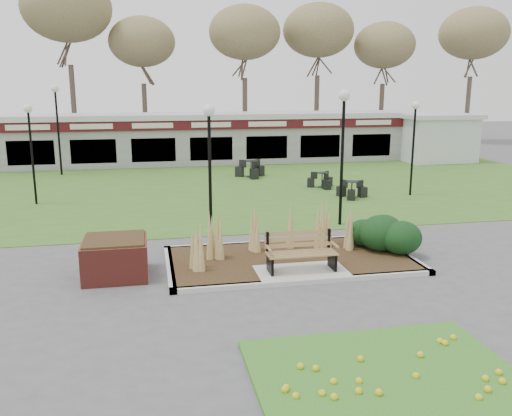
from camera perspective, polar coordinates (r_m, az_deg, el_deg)
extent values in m
plane|color=#515154|center=(13.15, 4.97, -7.32)|extent=(100.00, 100.00, 0.00)
cube|color=#3D6A21|center=(24.51, -2.89, 2.23)|extent=(34.00, 16.00, 0.02)
cube|color=#29671D|center=(9.21, 13.34, -16.66)|extent=(4.20, 3.00, 0.08)
cube|color=black|center=(14.22, 3.62, -5.47)|extent=(6.22, 3.22, 0.12)
cube|color=#B7B7B2|center=(12.76, 5.50, -7.68)|extent=(6.40, 0.18, 0.12)
cube|color=#B7B7B2|center=(15.71, 2.11, -3.66)|extent=(6.40, 0.18, 0.12)
cube|color=#B7B7B2|center=(13.78, -9.05, -6.21)|extent=(0.18, 3.40, 0.12)
cube|color=#B7B7B2|center=(15.29, 14.99, -4.57)|extent=(0.18, 3.40, 0.12)
cube|color=#B7B7B2|center=(13.26, 4.80, -6.84)|extent=(2.20, 1.20, 0.13)
cone|color=tan|center=(14.06, -4.28, -2.98)|extent=(0.36, 0.36, 1.15)
cone|color=tan|center=(14.59, -0.57, -2.36)|extent=(0.36, 0.36, 1.15)
cone|color=tan|center=(15.01, 3.41, -1.94)|extent=(0.36, 0.36, 1.15)
cone|color=tan|center=(15.08, 6.92, -1.95)|extent=(0.36, 0.36, 1.15)
cone|color=tan|center=(14.98, 10.30, -2.16)|extent=(0.36, 0.36, 1.15)
cone|color=tan|center=(13.25, -6.00, -4.02)|extent=(0.36, 0.36, 1.15)
ellipsoid|color=black|center=(15.10, 13.04, -2.59)|extent=(1.21, 1.10, 0.99)
ellipsoid|color=black|center=(14.94, 15.06, -3.05)|extent=(1.10, 1.00, 0.90)
ellipsoid|color=black|center=(15.68, 13.28, -2.26)|extent=(1.06, 0.96, 0.86)
ellipsoid|color=black|center=(15.46, 11.25, -2.57)|extent=(0.92, 0.84, 0.76)
cube|color=olive|center=(13.10, 4.84, -4.80)|extent=(1.70, 0.57, 0.04)
cube|color=olive|center=(13.31, 4.49, -3.26)|extent=(1.70, 0.13, 0.44)
cube|color=black|center=(12.98, 1.49, -5.95)|extent=(0.06, 0.55, 0.42)
cube|color=black|center=(13.40, 8.04, -5.47)|extent=(0.06, 0.55, 0.42)
cube|color=black|center=(13.12, 1.21, -3.59)|extent=(0.06, 0.06, 0.50)
cube|color=black|center=(13.53, 7.68, -3.19)|extent=(0.06, 0.06, 0.50)
cube|color=olive|center=(12.83, 1.35, -4.29)|extent=(0.05, 0.50, 0.04)
cube|color=olive|center=(13.28, 8.28, -3.84)|extent=(0.05, 0.50, 0.04)
cube|color=maroon|center=(13.49, -14.57, -5.15)|extent=(1.50, 1.50, 0.90)
cube|color=black|center=(13.36, -14.69, -3.23)|extent=(1.40, 1.40, 0.06)
cube|color=gray|center=(32.19, -5.04, 7.06)|extent=(24.00, 3.00, 2.60)
cube|color=#480F14|center=(30.56, -4.75, 8.74)|extent=(24.00, 0.18, 0.55)
cube|color=silver|center=(32.07, -5.10, 9.64)|extent=(24.60, 3.40, 0.30)
cube|color=silver|center=(30.45, -4.73, 8.73)|extent=(22.00, 0.02, 0.28)
cube|color=black|center=(30.79, -4.73, 6.25)|extent=(22.00, 0.10, 1.30)
cube|color=silver|center=(34.50, 18.42, 6.85)|extent=(4.00, 3.00, 2.60)
cube|color=silver|center=(34.40, 18.58, 9.17)|extent=(4.40, 3.40, 0.25)
cylinder|color=#47382B|center=(40.25, -19.43, 9.39)|extent=(0.36, 0.36, 5.17)
ellipsoid|color=olive|center=(40.39, -20.07, 17.62)|extent=(5.24, 5.24, 3.93)
cylinder|color=#47382B|center=(39.88, -10.74, 9.86)|extent=(0.36, 0.36, 5.17)
ellipsoid|color=olive|center=(40.02, -11.11, 18.19)|extent=(5.24, 5.24, 3.93)
cylinder|color=#47382B|center=(40.41, -2.08, 10.11)|extent=(0.36, 0.36, 5.17)
ellipsoid|color=olive|center=(40.55, -2.15, 18.33)|extent=(5.24, 5.24, 3.93)
cylinder|color=#47382B|center=(41.80, 6.19, 10.13)|extent=(0.36, 0.36, 5.17)
ellipsoid|color=olive|center=(41.93, 6.39, 18.08)|extent=(5.24, 5.24, 3.93)
cylinder|color=#47382B|center=(43.97, 13.79, 9.98)|extent=(0.36, 0.36, 5.17)
ellipsoid|color=olive|center=(44.10, 14.21, 17.53)|extent=(5.24, 5.24, 3.93)
cylinder|color=#47382B|center=(46.82, 20.56, 9.69)|extent=(0.36, 0.36, 5.17)
ellipsoid|color=olive|center=(46.94, 21.14, 16.77)|extent=(5.24, 5.24, 3.93)
cylinder|color=black|center=(17.70, 9.03, 4.56)|extent=(0.10, 0.10, 4.03)
sphere|color=white|center=(17.53, 9.28, 11.62)|extent=(0.36, 0.36, 0.36)
cylinder|color=black|center=(22.31, -22.47, 4.77)|extent=(0.09, 0.09, 3.52)
sphere|color=white|center=(22.15, -22.90, 9.64)|extent=(0.32, 0.32, 0.32)
cylinder|color=black|center=(15.36, -4.85, 2.77)|extent=(0.09, 0.09, 3.69)
sphere|color=white|center=(15.14, -5.00, 10.21)|extent=(0.33, 0.33, 0.33)
cylinder|color=black|center=(23.26, 16.17, 5.60)|extent=(0.09, 0.09, 3.57)
sphere|color=white|center=(23.12, 16.47, 10.35)|extent=(0.32, 0.32, 0.32)
cylinder|color=black|center=(29.26, -20.07, 7.31)|extent=(0.10, 0.10, 4.17)
sphere|color=white|center=(29.16, -20.42, 11.71)|extent=(0.38, 0.38, 0.38)
cylinder|color=black|center=(27.08, -0.52, 3.32)|extent=(0.48, 0.48, 0.03)
cylinder|color=black|center=(27.02, -0.52, 4.13)|extent=(0.05, 0.05, 0.79)
cylinder|color=black|center=(26.96, -0.52, 4.98)|extent=(0.65, 0.65, 0.03)
cube|color=black|center=(27.46, 0.37, 3.95)|extent=(0.51, 0.51, 0.50)
cube|color=black|center=(27.21, -1.74, 3.86)|extent=(0.50, 0.50, 0.50)
cube|color=black|center=(26.47, -0.20, 3.62)|extent=(0.39, 0.39, 0.50)
cylinder|color=black|center=(22.44, 10.02, 1.12)|extent=(0.40, 0.40, 0.03)
cylinder|color=black|center=(22.38, 10.05, 1.92)|extent=(0.05, 0.05, 0.65)
cylinder|color=black|center=(22.32, 10.08, 2.76)|extent=(0.54, 0.54, 0.02)
cube|color=black|center=(22.64, 11.15, 1.68)|extent=(0.34, 0.34, 0.42)
cube|color=black|center=(22.66, 8.97, 1.77)|extent=(0.43, 0.43, 0.42)
cube|color=black|center=(21.92, 9.99, 1.36)|extent=(0.40, 0.40, 0.42)
cylinder|color=black|center=(24.49, 6.94, 2.20)|extent=(0.39, 0.39, 0.03)
cylinder|color=black|center=(24.43, 6.96, 2.93)|extent=(0.04, 0.04, 0.65)
cylinder|color=black|center=(24.38, 6.98, 3.70)|extent=(0.54, 0.54, 0.02)
cube|color=black|center=(24.86, 7.59, 2.79)|extent=(0.43, 0.43, 0.41)
cube|color=black|center=(24.49, 5.80, 2.69)|extent=(0.40, 0.40, 0.41)
cube|color=black|center=(24.02, 7.46, 2.44)|extent=(0.34, 0.34, 0.41)
imported|color=#BBBBC0|center=(40.09, -24.80, 6.39)|extent=(4.98, 2.34, 1.65)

